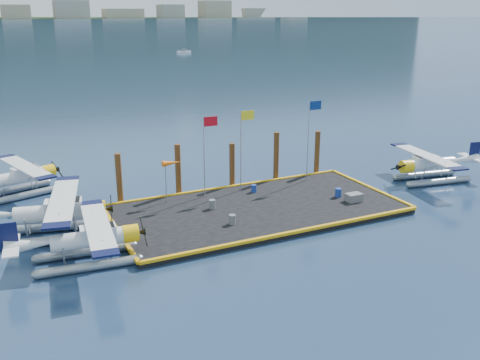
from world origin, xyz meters
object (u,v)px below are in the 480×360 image
(seaplane_d, at_px, (429,166))
(drum_0, at_px, (212,204))
(drum_5, at_px, (254,188))
(piling_0, at_px, (119,180))
(windsock, at_px, (171,164))
(seaplane_a, at_px, (93,241))
(flagpole_blue, at_px, (311,129))
(flagpole_yellow, at_px, (243,138))
(drum_3, at_px, (232,219))
(crate, at_px, (354,197))
(drum_2, at_px, (338,193))
(piling_3, at_px, (276,158))
(piling_1, at_px, (178,171))
(piling_4, at_px, (317,154))
(seaplane_b, at_px, (58,216))
(piling_2, at_px, (232,167))
(seaplane_c, at_px, (22,179))
(flagpole_red, at_px, (206,144))

(seaplane_d, relative_size, drum_0, 13.40)
(drum_5, relative_size, piling_0, 0.14)
(windsock, distance_m, piling_0, 4.02)
(seaplane_a, height_order, flagpole_blue, flagpole_blue)
(drum_0, distance_m, flagpole_yellow, 5.99)
(drum_3, xyz_separation_m, crate, (9.86, 0.13, -0.03))
(drum_0, xyz_separation_m, flagpole_yellow, (3.75, 2.73, 3.78))
(drum_5, bearing_deg, drum_2, -35.45)
(drum_3, xyz_separation_m, piling_3, (7.45, 7.50, 1.43))
(drum_0, distance_m, piling_1, 4.64)
(crate, height_order, piling_4, piling_4)
(seaplane_a, relative_size, flagpole_blue, 1.32)
(flagpole_yellow, relative_size, piling_1, 1.48)
(drum_2, xyz_separation_m, drum_3, (-9.39, -1.42, -0.01))
(drum_0, height_order, piling_4, piling_4)
(crate, bearing_deg, drum_2, 110.19)
(windsock, bearing_deg, piling_4, 6.75)
(seaplane_d, bearing_deg, seaplane_b, 96.06)
(drum_2, height_order, piling_2, piling_2)
(piling_0, relative_size, piling_2, 1.05)
(flagpole_yellow, relative_size, piling_0, 1.55)
(flagpole_blue, relative_size, piling_2, 1.71)
(seaplane_a, relative_size, drum_3, 13.48)
(piling_0, bearing_deg, flagpole_yellow, -9.86)
(piling_1, bearing_deg, seaplane_a, -133.77)
(drum_0, xyz_separation_m, piling_4, (11.55, 4.33, 1.27))
(drum_0, relative_size, piling_4, 0.16)
(flagpole_yellow, height_order, windsock, flagpole_yellow)
(drum_5, height_order, piling_1, piling_1)
(piling_3, distance_m, piling_4, 4.00)
(seaplane_a, xyz_separation_m, seaplane_c, (-2.69, 14.22, 0.01))
(crate, distance_m, piling_3, 7.88)
(flagpole_red, bearing_deg, seaplane_d, -11.25)
(crate, relative_size, piling_3, 0.27)
(flagpole_blue, xyz_separation_m, piling_4, (1.80, 1.60, -2.69))
(seaplane_c, relative_size, windsock, 2.74)
(drum_5, height_order, piling_2, piling_2)
(seaplane_a, xyz_separation_m, piling_1, (8.07, 8.43, 0.78))
(windsock, bearing_deg, seaplane_d, -9.83)
(piling_4, bearing_deg, seaplane_a, -157.73)
(crate, bearing_deg, flagpole_yellow, 137.14)
(piling_4, bearing_deg, windsock, -173.25)
(drum_5, relative_size, flagpole_blue, 0.09)
(flagpole_red, bearing_deg, piling_1, 136.85)
(flagpole_blue, bearing_deg, crate, -87.86)
(flagpole_yellow, bearing_deg, crate, -42.86)
(seaplane_c, bearing_deg, windsock, 35.65)
(seaplane_b, height_order, piling_1, piling_1)
(piling_1, bearing_deg, flagpole_blue, -8.51)
(seaplane_d, bearing_deg, flagpole_red, 87.40)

